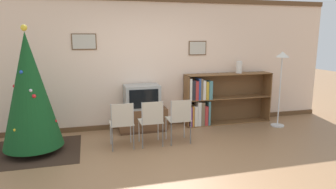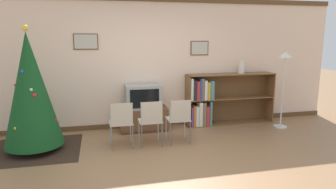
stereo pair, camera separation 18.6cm
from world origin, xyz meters
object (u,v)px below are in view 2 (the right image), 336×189
(bookshelf, at_px, (214,101))
(vase, at_px, (241,67))
(christmas_tree, at_px, (31,90))
(folding_chair_center, at_px, (151,120))
(folding_chair_right, at_px, (179,118))
(tv_console, at_px, (143,119))
(folding_chair_left, at_px, (121,122))
(television, at_px, (143,96))
(standing_lamp, at_px, (284,70))

(bookshelf, relative_size, vase, 7.38)
(christmas_tree, xyz_separation_m, folding_chair_center, (1.96, -0.24, -0.57))
(folding_chair_right, relative_size, bookshelf, 0.42)
(tv_console, xyz_separation_m, folding_chair_center, (0.00, -0.92, 0.23))
(folding_chair_left, distance_m, folding_chair_right, 1.03)
(television, relative_size, folding_chair_right, 0.85)
(tv_console, relative_size, television, 1.39)
(christmas_tree, height_order, folding_chair_right, christmas_tree)
(christmas_tree, height_order, tv_console, christmas_tree)
(christmas_tree, bearing_deg, folding_chair_left, -9.31)
(christmas_tree, height_order, vase, christmas_tree)
(bookshelf, bearing_deg, standing_lamp, -21.78)
(christmas_tree, height_order, bookshelf, christmas_tree)
(vase, bearing_deg, christmas_tree, -169.59)
(tv_console, height_order, bookshelf, bookshelf)
(tv_console, bearing_deg, standing_lamp, -9.06)
(television, bearing_deg, folding_chair_center, -90.00)
(folding_chair_left, bearing_deg, bookshelf, 25.46)
(christmas_tree, distance_m, folding_chair_left, 1.57)
(folding_chair_left, bearing_deg, folding_chair_right, 0.00)
(folding_chair_right, relative_size, vase, 3.07)
(folding_chair_left, bearing_deg, christmas_tree, 170.69)
(folding_chair_right, bearing_deg, tv_console, 119.25)
(tv_console, relative_size, folding_chair_center, 1.19)
(folding_chair_right, distance_m, vase, 2.10)
(folding_chair_right, bearing_deg, bookshelf, 43.35)
(vase, bearing_deg, television, -177.77)
(television, bearing_deg, folding_chair_right, -60.68)
(christmas_tree, xyz_separation_m, folding_chair_right, (2.48, -0.24, -0.57))
(folding_chair_right, bearing_deg, standing_lamp, 10.92)
(folding_chair_right, xyz_separation_m, vase, (1.68, 1.00, 0.78))
(tv_console, bearing_deg, christmas_tree, -160.87)
(television, xyz_separation_m, vase, (2.19, 0.09, 0.53))
(folding_chair_center, height_order, standing_lamp, standing_lamp)
(television, height_order, folding_chair_right, television)
(tv_console, height_order, television, television)
(standing_lamp, bearing_deg, folding_chair_left, -172.34)
(christmas_tree, bearing_deg, standing_lamp, 2.60)
(folding_chair_left, relative_size, standing_lamp, 0.51)
(christmas_tree, height_order, television, christmas_tree)
(television, distance_m, folding_chair_left, 1.08)
(television, bearing_deg, standing_lamp, -9.01)
(television, relative_size, vase, 2.63)
(christmas_tree, relative_size, vase, 7.83)
(folding_chair_right, bearing_deg, christmas_tree, 174.53)
(folding_chair_center, xyz_separation_m, folding_chair_right, (0.51, 0.00, 0.00))
(television, height_order, vase, vase)
(standing_lamp, bearing_deg, folding_chair_center, -170.99)
(folding_chair_center, xyz_separation_m, vase, (2.19, 1.00, 0.78))
(vase, bearing_deg, bookshelf, -178.82)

